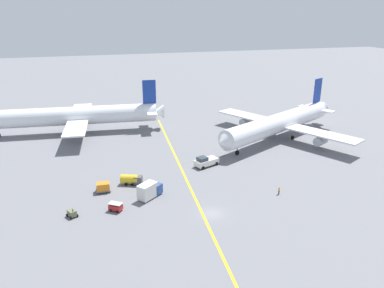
{
  "coord_description": "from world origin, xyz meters",
  "views": [
    {
      "loc": [
        -23.32,
        -61.67,
        38.0
      ],
      "look_at": [
        5.09,
        30.02,
        4.0
      ],
      "focal_mm": 35.1,
      "sensor_mm": 36.0,
      "label": 1
    }
  ],
  "objects_px": {
    "gse_catering_truck_tall": "(150,190)",
    "gse_container_dolly_flat": "(103,187)",
    "pushback_tug": "(206,161)",
    "ground_crew_wing_walker_right": "(279,190)",
    "airliner_at_gate_left": "(71,116)",
    "airliner_being_pushed": "(279,123)",
    "gse_baggage_cart_near_cluster": "(116,207)",
    "gse_gpu_cart_small": "(72,213)",
    "gse_fuel_bowser_stubby": "(132,179)"
  },
  "relations": [
    {
      "from": "airliner_at_gate_left",
      "to": "ground_crew_wing_walker_right",
      "type": "height_order",
      "value": "airliner_at_gate_left"
    },
    {
      "from": "pushback_tug",
      "to": "ground_crew_wing_walker_right",
      "type": "xyz_separation_m",
      "value": [
        10.08,
        -19.86,
        -0.39
      ]
    },
    {
      "from": "gse_gpu_cart_small",
      "to": "ground_crew_wing_walker_right",
      "type": "distance_m",
      "value": 43.71
    },
    {
      "from": "pushback_tug",
      "to": "gse_catering_truck_tall",
      "type": "bearing_deg",
      "value": -143.14
    },
    {
      "from": "gse_catering_truck_tall",
      "to": "gse_gpu_cart_small",
      "type": "xyz_separation_m",
      "value": [
        -16.14,
        -3.45,
        -0.96
      ]
    },
    {
      "from": "gse_gpu_cart_small",
      "to": "pushback_tug",
      "type": "bearing_deg",
      "value": 26.17
    },
    {
      "from": "gse_gpu_cart_small",
      "to": "ground_crew_wing_walker_right",
      "type": "height_order",
      "value": "gse_gpu_cart_small"
    },
    {
      "from": "airliner_being_pushed",
      "to": "gse_gpu_cart_small",
      "type": "xyz_separation_m",
      "value": [
        -62.35,
        -30.33,
        -4.46
      ]
    },
    {
      "from": "pushback_tug",
      "to": "gse_gpu_cart_small",
      "type": "height_order",
      "value": "pushback_tug"
    },
    {
      "from": "gse_fuel_bowser_stubby",
      "to": "airliner_being_pushed",
      "type": "bearing_deg",
      "value": 21.44
    },
    {
      "from": "airliner_at_gate_left",
      "to": "gse_fuel_bowser_stubby",
      "type": "relative_size",
      "value": 11.74
    },
    {
      "from": "airliner_at_gate_left",
      "to": "gse_catering_truck_tall",
      "type": "height_order",
      "value": "airliner_at_gate_left"
    },
    {
      "from": "gse_baggage_cart_near_cluster",
      "to": "airliner_at_gate_left",
      "type": "bearing_deg",
      "value": 97.97
    },
    {
      "from": "gse_baggage_cart_near_cluster",
      "to": "ground_crew_wing_walker_right",
      "type": "distance_m",
      "value": 35.28
    },
    {
      "from": "airliner_at_gate_left",
      "to": "pushback_tug",
      "type": "bearing_deg",
      "value": -50.29
    },
    {
      "from": "airliner_being_pushed",
      "to": "pushback_tug",
      "type": "bearing_deg",
      "value": -154.33
    },
    {
      "from": "airliner_at_gate_left",
      "to": "gse_baggage_cart_near_cluster",
      "type": "xyz_separation_m",
      "value": [
        7.87,
        -56.22,
        -4.87
      ]
    },
    {
      "from": "gse_catering_truck_tall",
      "to": "gse_container_dolly_flat",
      "type": "height_order",
      "value": "gse_catering_truck_tall"
    },
    {
      "from": "ground_crew_wing_walker_right",
      "to": "gse_container_dolly_flat",
      "type": "bearing_deg",
      "value": 161.09
    },
    {
      "from": "airliner_at_gate_left",
      "to": "gse_container_dolly_flat",
      "type": "xyz_separation_m",
      "value": [
        6.16,
        -46.87,
        -4.55
      ]
    },
    {
      "from": "airliner_being_pushed",
      "to": "gse_fuel_bowser_stubby",
      "type": "distance_m",
      "value": 52.71
    },
    {
      "from": "pushback_tug",
      "to": "gse_catering_truck_tall",
      "type": "height_order",
      "value": "gse_catering_truck_tall"
    },
    {
      "from": "gse_gpu_cart_small",
      "to": "gse_container_dolly_flat",
      "type": "height_order",
      "value": "gse_container_dolly_flat"
    },
    {
      "from": "pushback_tug",
      "to": "gse_container_dolly_flat",
      "type": "bearing_deg",
      "value": -164.85
    },
    {
      "from": "gse_baggage_cart_near_cluster",
      "to": "gse_gpu_cart_small",
      "type": "height_order",
      "value": "gse_gpu_cart_small"
    },
    {
      "from": "pushback_tug",
      "to": "gse_baggage_cart_near_cluster",
      "type": "height_order",
      "value": "pushback_tug"
    },
    {
      "from": "airliner_being_pushed",
      "to": "gse_fuel_bowser_stubby",
      "type": "relative_size",
      "value": 9.68
    },
    {
      "from": "gse_baggage_cart_near_cluster",
      "to": "airliner_being_pushed",
      "type": "bearing_deg",
      "value": 29.47
    },
    {
      "from": "gse_gpu_cart_small",
      "to": "gse_container_dolly_flat",
      "type": "relative_size",
      "value": 0.79
    },
    {
      "from": "airliner_being_pushed",
      "to": "gse_container_dolly_flat",
      "type": "bearing_deg",
      "value": -159.21
    },
    {
      "from": "pushback_tug",
      "to": "gse_baggage_cart_near_cluster",
      "type": "bearing_deg",
      "value": -146.48
    },
    {
      "from": "airliner_at_gate_left",
      "to": "gse_baggage_cart_near_cluster",
      "type": "height_order",
      "value": "airliner_at_gate_left"
    },
    {
      "from": "airliner_being_pushed",
      "to": "pushback_tug",
      "type": "distance_m",
      "value": 32.25
    },
    {
      "from": "gse_container_dolly_flat",
      "to": "ground_crew_wing_walker_right",
      "type": "height_order",
      "value": "gse_container_dolly_flat"
    },
    {
      "from": "airliner_being_pushed",
      "to": "pushback_tug",
      "type": "height_order",
      "value": "airliner_being_pushed"
    },
    {
      "from": "gse_catering_truck_tall",
      "to": "ground_crew_wing_walker_right",
      "type": "xyz_separation_m",
      "value": [
        27.44,
        -6.85,
        -0.84
      ]
    },
    {
      "from": "airliner_being_pushed",
      "to": "gse_fuel_bowser_stubby",
      "type": "bearing_deg",
      "value": -158.56
    },
    {
      "from": "gse_gpu_cart_small",
      "to": "gse_catering_truck_tall",
      "type": "bearing_deg",
      "value": 12.07
    },
    {
      "from": "pushback_tug",
      "to": "gse_catering_truck_tall",
      "type": "relative_size",
      "value": 1.57
    },
    {
      "from": "airliner_at_gate_left",
      "to": "gse_catering_truck_tall",
      "type": "bearing_deg",
      "value": -73.54
    },
    {
      "from": "airliner_being_pushed",
      "to": "gse_catering_truck_tall",
      "type": "distance_m",
      "value": 53.57
    },
    {
      "from": "gse_fuel_bowser_stubby",
      "to": "gse_container_dolly_flat",
      "type": "distance_m",
      "value": 6.94
    },
    {
      "from": "airliner_being_pushed",
      "to": "pushback_tug",
      "type": "relative_size",
      "value": 5.33
    },
    {
      "from": "gse_fuel_bowser_stubby",
      "to": "gse_container_dolly_flat",
      "type": "bearing_deg",
      "value": -164.16
    },
    {
      "from": "airliner_at_gate_left",
      "to": "gse_container_dolly_flat",
      "type": "bearing_deg",
      "value": -82.51
    },
    {
      "from": "pushback_tug",
      "to": "ground_crew_wing_walker_right",
      "type": "bearing_deg",
      "value": -63.08
    },
    {
      "from": "airliner_being_pushed",
      "to": "ground_crew_wing_walker_right",
      "type": "relative_size",
      "value": 29.07
    },
    {
      "from": "gse_catering_truck_tall",
      "to": "ground_crew_wing_walker_right",
      "type": "height_order",
      "value": "gse_catering_truck_tall"
    },
    {
      "from": "ground_crew_wing_walker_right",
      "to": "airliner_being_pushed",
      "type": "bearing_deg",
      "value": 60.9
    },
    {
      "from": "airliner_at_gate_left",
      "to": "gse_container_dolly_flat",
      "type": "height_order",
      "value": "airliner_at_gate_left"
    }
  ]
}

